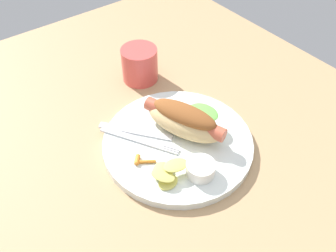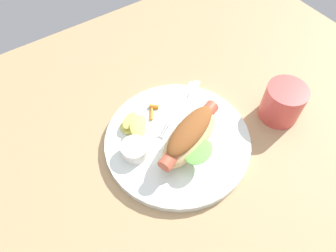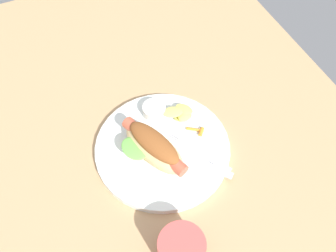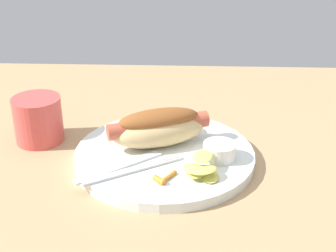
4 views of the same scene
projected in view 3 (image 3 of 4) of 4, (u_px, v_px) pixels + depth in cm
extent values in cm
cube|color=tan|center=(157.00, 141.00, 80.17)|extent=(120.00, 90.00, 1.80)
cylinder|color=white|center=(165.00, 148.00, 77.20)|extent=(28.11, 28.11, 1.60)
ellipsoid|color=#DBB77A|center=(154.00, 148.00, 73.31)|extent=(16.43, 11.18, 5.04)
cylinder|color=#C1563D|center=(154.00, 146.00, 72.58)|extent=(16.20, 8.18, 2.61)
ellipsoid|color=brown|center=(154.00, 143.00, 71.61)|extent=(13.74, 8.92, 2.92)
ellipsoid|color=#6BB74C|center=(134.00, 148.00, 72.07)|extent=(6.98, 5.89, 0.79)
cylinder|color=white|center=(154.00, 110.00, 80.11)|extent=(5.01, 5.01, 2.50)
cube|color=silver|center=(204.00, 155.00, 75.01)|extent=(11.49, 7.47, 0.40)
cube|color=silver|center=(173.00, 135.00, 77.77)|extent=(2.91, 1.89, 0.40)
cube|color=silver|center=(172.00, 137.00, 77.56)|extent=(2.91, 1.89, 0.40)
cube|color=silver|center=(170.00, 138.00, 77.35)|extent=(2.91, 1.89, 0.40)
cube|color=silver|center=(199.00, 162.00, 74.20)|extent=(12.23, 10.15, 0.36)
ellipsoid|color=#D8D061|center=(181.00, 110.00, 81.36)|extent=(3.39, 4.03, 0.50)
ellipsoid|color=#D8D061|center=(183.00, 116.00, 79.97)|extent=(3.39, 4.30, 0.93)
ellipsoid|color=#D8D061|center=(185.00, 116.00, 79.21)|extent=(3.96, 4.19, 0.82)
ellipsoid|color=#D8D061|center=(184.00, 109.00, 79.95)|extent=(4.85, 4.23, 0.80)
ellipsoid|color=#D8D061|center=(173.00, 112.00, 78.80)|extent=(4.02, 4.98, 0.53)
cylinder|color=orange|center=(195.00, 129.00, 78.45)|extent=(2.60, 3.44, 0.60)
cylinder|color=orange|center=(201.00, 132.00, 77.98)|extent=(1.99, 1.93, 0.86)
cylinder|color=#D84C47|center=(181.00, 251.00, 62.26)|extent=(8.03, 8.03, 7.70)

